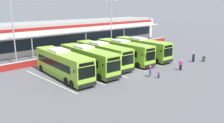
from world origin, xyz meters
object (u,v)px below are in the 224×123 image
Objects in this scene: coach_bus_right_centre at (124,52)px; pedestrian_in_dark_coat at (181,65)px; litter_bin at (204,59)px; coach_bus_leftmost at (63,65)px; coach_bus_left_centre at (88,60)px; pedestrian_near_bin at (194,57)px; coach_bus_rightmost at (142,49)px; lamp_post_centre at (111,21)px; pedestrian_with_handbag at (150,71)px; lamp_post_west at (13,27)px; pedestrian_child at (159,74)px; coach_bus_centre at (102,55)px.

coach_bus_right_centre is 9.94m from pedestrian_in_dark_coat.
coach_bus_right_centre is 13.26× the size of litter_bin.
coach_bus_left_centre is at bearing -3.77° from coach_bus_leftmost.
pedestrian_near_bin reaches higher than litter_bin.
coach_bus_rightmost is 11.65m from lamp_post_centre.
pedestrian_with_handbag is at bearing 179.11° from pedestrian_near_bin.
pedestrian_near_bin is 1.74× the size of litter_bin.
coach_bus_leftmost is at bearing -81.17° from lamp_post_west.
coach_bus_right_centre is at bearing 2.67° from coach_bus_left_centre.
litter_bin is at bearing -40.96° from lamp_post_west.
lamp_post_centre reaches higher than coach_bus_left_centre.
coach_bus_leftmost reaches higher than pedestrian_child.
coach_bus_leftmost reaches higher than pedestrian_in_dark_coat.
coach_bus_right_centre reaches higher than litter_bin.
pedestrian_in_dark_coat is 0.15× the size of lamp_post_centre.
lamp_post_west is at bearing 139.02° from pedestrian_near_bin.
lamp_post_centre reaches higher than pedestrian_child.
pedestrian_in_dark_coat is 0.15× the size of lamp_post_west.
coach_bus_left_centre is at bearing -145.22° from lamp_post_centre.
coach_bus_centre is at bearing 144.28° from pedestrian_near_bin.
pedestrian_with_handbag is 1.26m from pedestrian_child.
lamp_post_west is at bearing 148.10° from coach_bus_rightmost.
coach_bus_rightmost is 12.18m from pedestrian_child.
pedestrian_in_dark_coat is 27.10m from lamp_post_west.
pedestrian_near_bin is (16.94, -8.18, -0.91)m from coach_bus_left_centre.
pedestrian_in_dark_coat is (6.02, -1.26, 0.02)m from pedestrian_with_handbag.
pedestrian_in_dark_coat is (6.59, -10.39, -0.91)m from coach_bus_centre.
pedestrian_near_bin is at bearing -44.77° from coach_bus_right_centre.
coach_bus_right_centre reaches higher than pedestrian_child.
lamp_post_centre reaches higher than coach_bus_right_centre.
lamp_post_centre is (20.99, -1.11, 0.00)m from lamp_post_west.
coach_bus_rightmost reaches higher than pedestrian_with_handbag.
pedestrian_child is at bearing -85.05° from coach_bus_centre.
pedestrian_in_dark_coat is 20.99m from lamp_post_centre.
coach_bus_rightmost is (12.77, 0.02, 0.00)m from coach_bus_left_centre.
pedestrian_in_dark_coat is at bearing -0.90° from pedestrian_child.
lamp_post_west is at bearing 176.97° from lamp_post_centre.
pedestrian_in_dark_coat is at bearing -57.62° from coach_bus_centre.
pedestrian_with_handbag is 1.00× the size of pedestrian_in_dark_coat.
lamp_post_west is (-10.40, 19.61, 5.43)m from pedestrian_with_handbag.
lamp_post_west reaches higher than pedestrian_child.
lamp_post_centre is (19.23, 10.24, 4.50)m from coach_bus_leftmost.
coach_bus_centre reaches higher than pedestrian_with_handbag.
coach_bus_leftmost and coach_bus_right_centre have the same top height.
coach_bus_right_centre is 18.63m from lamp_post_west.
coach_bus_left_centre is at bearing -163.94° from coach_bus_centre.
coach_bus_centre is at bearing 93.57° from pedestrian_with_handbag.
pedestrian_child is 1.08× the size of litter_bin.
litter_bin is (24.24, -21.04, -5.82)m from lamp_post_west.
litter_bin is (5.61, -9.44, -1.32)m from coach_bus_rightmost.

